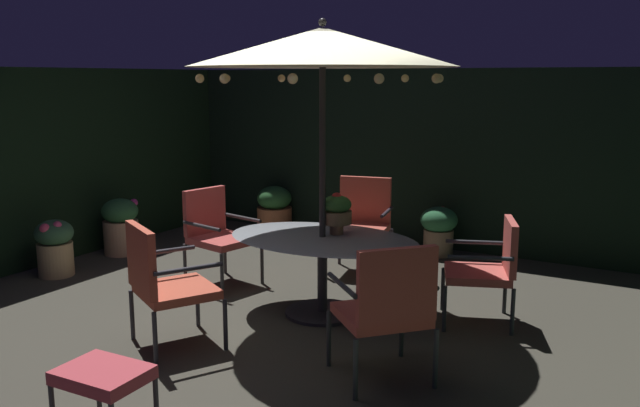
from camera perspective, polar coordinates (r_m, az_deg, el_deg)
name	(u,v)px	position (r m, az deg, el deg)	size (l,w,h in m)	color
ground_plane	(277,322)	(6.01, -3.71, -10.07)	(7.19, 6.95, 0.02)	#3D3A31
hedge_backdrop_rear	(420,157)	(8.65, 8.51, 3.92)	(7.19, 0.30, 2.23)	black
hedge_backdrop_left	(16,170)	(8.13, -24.52, 2.64)	(0.30, 6.95, 2.23)	black
patio_dining_table	(322,253)	(6.00, 0.20, -4.25)	(1.80, 1.21, 0.72)	#2C2931
patio_umbrella	(323,48)	(5.80, 0.22, 13.14)	(2.32, 2.32, 2.61)	#2D2C2C
centerpiece_planter	(337,211)	(6.02, 1.42, -0.61)	(0.28, 0.28, 0.38)	#8B6449
patio_chair_north	(362,218)	(7.38, 3.59, -1.23)	(0.75, 0.71, 1.03)	#322B33
patio_chair_northeast	(216,230)	(7.03, -8.87, -2.23)	(0.72, 0.68, 0.98)	#323032
patio_chair_east	(163,279)	(5.41, -13.28, -6.28)	(0.84, 0.82, 1.01)	#2E2D34
patio_chair_southeast	(387,304)	(4.68, 5.76, -8.56)	(0.85, 0.85, 1.02)	#2D3235
patio_chair_south	(489,264)	(5.98, 14.24, -5.06)	(0.75, 0.74, 0.93)	#2A2D33
ottoman_footrest	(103,378)	(4.26, -18.03, -13.97)	(0.52, 0.41, 0.44)	#2E2B31
potted_plant_left_far	(55,246)	(7.77, -21.70, -3.39)	(0.41, 0.41, 0.62)	tan
potted_plant_front_corner	(121,225)	(8.47, -16.66, -1.76)	(0.44, 0.44, 0.68)	tan
potted_plant_left_near	(274,209)	(9.33, -3.91, -0.46)	(0.48, 0.48, 0.64)	#AE633E
potted_plant_back_left	(439,228)	(8.19, 10.10, -2.10)	(0.45, 0.45, 0.59)	#856A52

